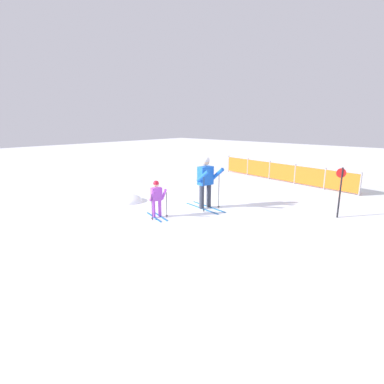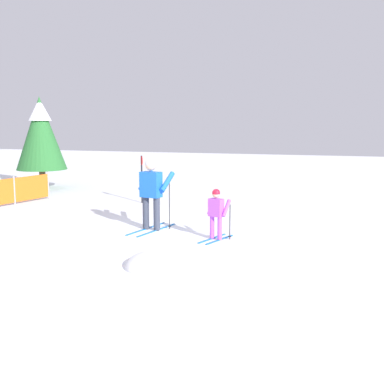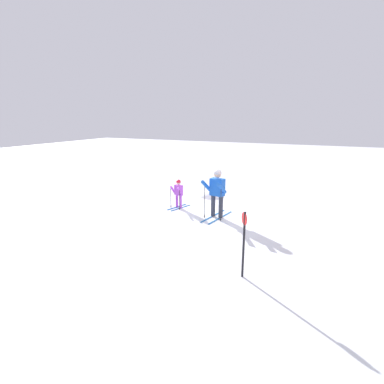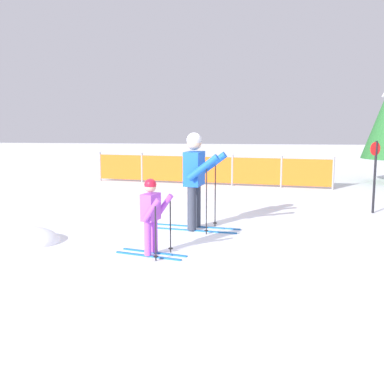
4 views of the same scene
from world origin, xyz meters
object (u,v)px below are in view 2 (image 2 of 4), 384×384
at_px(skier_child, 216,210).
at_px(conifer_far, 41,132).
at_px(trail_marker, 142,174).
at_px(skier_adult, 152,187).

distance_m(skier_child, conifer_far, 10.68).
xyz_separation_m(skier_child, conifer_far, (5.90, 8.76, 1.56)).
distance_m(skier_child, trail_marker, 5.43).
bearing_deg(skier_adult, conifer_far, 62.33).
bearing_deg(skier_adult, trail_marker, 38.07).
height_order(skier_adult, skier_child, skier_adult).
height_order(skier_adult, trail_marker, skier_adult).
distance_m(conifer_far, trail_marker, 5.61).
bearing_deg(trail_marker, conifer_far, 69.97).
bearing_deg(conifer_far, trail_marker, -110.03).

